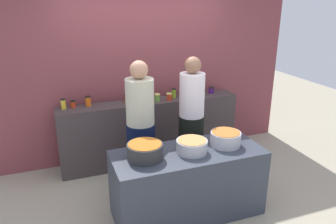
{
  "coord_description": "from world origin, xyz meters",
  "views": [
    {
      "loc": [
        -1.35,
        -3.3,
        2.43
      ],
      "look_at": [
        0.0,
        0.35,
        1.05
      ],
      "focal_mm": 35.12,
      "sensor_mm": 36.0,
      "label": 1
    }
  ],
  "objects_px": {
    "cooking_pot_center": "(192,146)",
    "cook_with_tongs": "(141,135)",
    "preserve_jar_7": "(174,93)",
    "cooking_pot_right": "(225,139)",
    "preserve_jar_0": "(63,104)",
    "preserve_jar_10": "(211,90)",
    "preserve_jar_3": "(127,99)",
    "preserve_jar_4": "(143,97)",
    "preserve_jar_5": "(157,97)",
    "preserve_jar_2": "(88,101)",
    "preserve_jar_6": "(169,97)",
    "preserve_jar_9": "(193,94)",
    "cook_in_cap": "(191,126)",
    "cooking_pot_left": "(145,151)",
    "preserve_jar_1": "(73,104)",
    "preserve_jar_8": "(182,93)"
  },
  "relations": [
    {
      "from": "cooking_pot_right",
      "to": "preserve_jar_5",
      "type": "bearing_deg",
      "value": 105.83
    },
    {
      "from": "preserve_jar_2",
      "to": "preserve_jar_9",
      "type": "distance_m",
      "value": 1.56
    },
    {
      "from": "preserve_jar_3",
      "to": "cook_with_tongs",
      "type": "height_order",
      "value": "cook_with_tongs"
    },
    {
      "from": "cook_in_cap",
      "to": "cook_with_tongs",
      "type": "bearing_deg",
      "value": -176.3
    },
    {
      "from": "preserve_jar_0",
      "to": "preserve_jar_3",
      "type": "relative_size",
      "value": 1.37
    },
    {
      "from": "cook_with_tongs",
      "to": "preserve_jar_7",
      "type": "bearing_deg",
      "value": 45.76
    },
    {
      "from": "preserve_jar_2",
      "to": "preserve_jar_4",
      "type": "bearing_deg",
      "value": -2.72
    },
    {
      "from": "preserve_jar_9",
      "to": "cook_with_tongs",
      "type": "relative_size",
      "value": 0.06
    },
    {
      "from": "preserve_jar_9",
      "to": "cooking_pot_center",
      "type": "distance_m",
      "value": 1.52
    },
    {
      "from": "preserve_jar_6",
      "to": "cook_in_cap",
      "type": "height_order",
      "value": "cook_in_cap"
    },
    {
      "from": "preserve_jar_1",
      "to": "preserve_jar_5",
      "type": "bearing_deg",
      "value": -5.96
    },
    {
      "from": "cooking_pot_center",
      "to": "cook_with_tongs",
      "type": "relative_size",
      "value": 0.2
    },
    {
      "from": "preserve_jar_1",
      "to": "cooking_pot_center",
      "type": "xyz_separation_m",
      "value": [
        1.12,
        -1.49,
        -0.16
      ]
    },
    {
      "from": "preserve_jar_8",
      "to": "cooking_pot_center",
      "type": "xyz_separation_m",
      "value": [
        -0.48,
        -1.44,
        -0.16
      ]
    },
    {
      "from": "preserve_jar_3",
      "to": "preserve_jar_9",
      "type": "bearing_deg",
      "value": -5.32
    },
    {
      "from": "preserve_jar_1",
      "to": "cooking_pot_left",
      "type": "bearing_deg",
      "value": -67.85
    },
    {
      "from": "preserve_jar_9",
      "to": "preserve_jar_1",
      "type": "bearing_deg",
      "value": 176.24
    },
    {
      "from": "preserve_jar_0",
      "to": "cooking_pot_right",
      "type": "bearing_deg",
      "value": -40.55
    },
    {
      "from": "preserve_jar_0",
      "to": "preserve_jar_5",
      "type": "distance_m",
      "value": 1.31
    },
    {
      "from": "preserve_jar_8",
      "to": "cook_with_tongs",
      "type": "distance_m",
      "value": 1.18
    },
    {
      "from": "preserve_jar_7",
      "to": "cooking_pot_center",
      "type": "relative_size",
      "value": 0.41
    },
    {
      "from": "preserve_jar_4",
      "to": "preserve_jar_9",
      "type": "bearing_deg",
      "value": -5.66
    },
    {
      "from": "preserve_jar_7",
      "to": "cooking_pot_right",
      "type": "height_order",
      "value": "preserve_jar_7"
    },
    {
      "from": "preserve_jar_0",
      "to": "preserve_jar_10",
      "type": "relative_size",
      "value": 1.44
    },
    {
      "from": "preserve_jar_0",
      "to": "preserve_jar_5",
      "type": "relative_size",
      "value": 1.3
    },
    {
      "from": "preserve_jar_1",
      "to": "preserve_jar_4",
      "type": "distance_m",
      "value": 1.0
    },
    {
      "from": "preserve_jar_5",
      "to": "preserve_jar_7",
      "type": "height_order",
      "value": "preserve_jar_7"
    },
    {
      "from": "cooking_pot_left",
      "to": "cook_in_cap",
      "type": "relative_size",
      "value": 0.22
    },
    {
      "from": "preserve_jar_0",
      "to": "preserve_jar_6",
      "type": "relative_size",
      "value": 1.34
    },
    {
      "from": "preserve_jar_7",
      "to": "preserve_jar_6",
      "type": "bearing_deg",
      "value": -138.15
    },
    {
      "from": "preserve_jar_4",
      "to": "cooking_pot_right",
      "type": "xyz_separation_m",
      "value": [
        0.57,
        -1.42,
        -0.16
      ]
    },
    {
      "from": "preserve_jar_2",
      "to": "preserve_jar_6",
      "type": "bearing_deg",
      "value": -6.85
    },
    {
      "from": "preserve_jar_7",
      "to": "preserve_jar_0",
      "type": "bearing_deg",
      "value": 178.95
    },
    {
      "from": "preserve_jar_3",
      "to": "preserve_jar_4",
      "type": "distance_m",
      "value": 0.24
    },
    {
      "from": "cook_in_cap",
      "to": "preserve_jar_5",
      "type": "bearing_deg",
      "value": 112.71
    },
    {
      "from": "preserve_jar_0",
      "to": "cooking_pot_left",
      "type": "xyz_separation_m",
      "value": [
        0.72,
        -1.44,
        -0.16
      ]
    },
    {
      "from": "preserve_jar_1",
      "to": "cooking_pot_center",
      "type": "relative_size",
      "value": 0.29
    },
    {
      "from": "cooking_pot_center",
      "to": "cooking_pot_right",
      "type": "relative_size",
      "value": 0.98
    },
    {
      "from": "preserve_jar_6",
      "to": "preserve_jar_8",
      "type": "relative_size",
      "value": 0.96
    },
    {
      "from": "preserve_jar_8",
      "to": "cook_in_cap",
      "type": "distance_m",
      "value": 0.76
    },
    {
      "from": "preserve_jar_5",
      "to": "cooking_pot_right",
      "type": "relative_size",
      "value": 0.32
    },
    {
      "from": "preserve_jar_2",
      "to": "preserve_jar_3",
      "type": "xyz_separation_m",
      "value": [
        0.55,
        -0.02,
        -0.02
      ]
    },
    {
      "from": "preserve_jar_5",
      "to": "cook_with_tongs",
      "type": "xyz_separation_m",
      "value": [
        -0.45,
        -0.68,
        -0.25
      ]
    },
    {
      "from": "preserve_jar_9",
      "to": "cook_with_tongs",
      "type": "distance_m",
      "value": 1.26
    },
    {
      "from": "preserve_jar_7",
      "to": "cooking_pot_left",
      "type": "relative_size",
      "value": 0.37
    },
    {
      "from": "preserve_jar_4",
      "to": "cooking_pot_center",
      "type": "bearing_deg",
      "value": -84.94
    },
    {
      "from": "preserve_jar_9",
      "to": "preserve_jar_4",
      "type": "bearing_deg",
      "value": 174.34
    },
    {
      "from": "cook_with_tongs",
      "to": "preserve_jar_8",
      "type": "bearing_deg",
      "value": 40.64
    },
    {
      "from": "cooking_pot_right",
      "to": "cooking_pot_center",
      "type": "bearing_deg",
      "value": -176.2
    },
    {
      "from": "preserve_jar_1",
      "to": "cooking_pot_left",
      "type": "xyz_separation_m",
      "value": [
        0.59,
        -1.46,
        -0.14
      ]
    }
  ]
}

